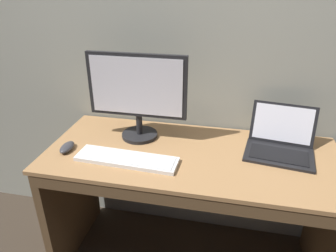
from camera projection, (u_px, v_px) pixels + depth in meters
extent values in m
cube|color=#A87A4C|center=(192.00, 155.00, 1.57)|extent=(1.48, 0.64, 0.02)
cube|color=brown|center=(72.00, 196.00, 1.87)|extent=(0.04, 0.59, 0.74)
cube|color=brown|center=(327.00, 233.00, 1.60)|extent=(0.04, 0.59, 0.74)
cube|color=brown|center=(182.00, 200.00, 1.32)|extent=(1.42, 0.02, 0.07)
cube|color=black|center=(279.00, 155.00, 1.53)|extent=(0.35, 0.27, 0.01)
cube|color=black|center=(279.00, 155.00, 1.52)|extent=(0.29, 0.18, 0.00)
cube|color=black|center=(283.00, 124.00, 1.61)|extent=(0.33, 0.12, 0.20)
cube|color=silver|center=(283.00, 124.00, 1.60)|extent=(0.29, 0.10, 0.18)
cylinder|color=black|center=(140.00, 135.00, 1.72)|extent=(0.20, 0.20, 0.02)
cylinder|color=black|center=(139.00, 124.00, 1.69)|extent=(0.03, 0.03, 0.11)
cube|color=black|center=(137.00, 86.00, 1.58)|extent=(0.52, 0.02, 0.33)
cube|color=silver|center=(136.00, 87.00, 1.57)|extent=(0.48, 0.00, 0.30)
cube|color=white|center=(127.00, 159.00, 1.49)|extent=(0.50, 0.16, 0.02)
cube|color=silver|center=(127.00, 157.00, 1.49)|extent=(0.47, 0.13, 0.00)
ellipsoid|color=#38383D|center=(67.00, 147.00, 1.58)|extent=(0.06, 0.12, 0.03)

